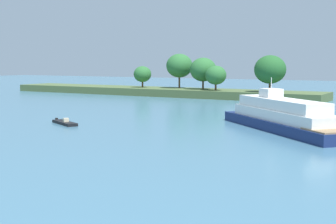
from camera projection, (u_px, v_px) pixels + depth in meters
The scene contains 4 objects.
treeline_island at pixel (173, 84), 115.31m from camera, with size 85.67×11.71×10.44m.
small_motorboat at pixel (315, 119), 66.53m from camera, with size 5.25×3.33×0.86m.
fishing_skiff at pixel (65, 123), 62.03m from camera, with size 5.83×3.71×0.87m.
white_riverboat at pixel (282, 117), 56.29m from camera, with size 20.41×19.00×6.35m.
Camera 1 is at (42.11, -17.81, 8.22)m, focal length 49.54 mm.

